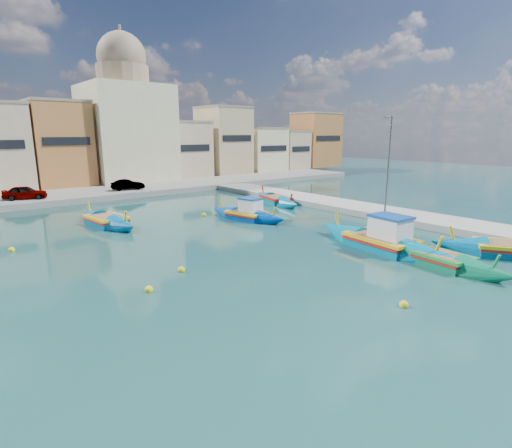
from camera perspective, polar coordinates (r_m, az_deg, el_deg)
name	(u,v)px	position (r m, az deg, el deg)	size (l,w,h in m)	color
ground	(272,293)	(17.41, 2.32, -9.84)	(160.00, 160.00, 0.00)	#133937
east_quay	(463,227)	(31.75, 27.46, -0.32)	(4.00, 70.00, 0.50)	gray
north_quay	(67,196)	(45.72, -25.36, 3.61)	(80.00, 8.00, 0.60)	gray
north_townhouses	(104,147)	(54.23, -20.89, 10.28)	(83.20, 7.87, 10.19)	tan
church_block	(126,119)	(55.97, -18.08, 14.05)	(10.00, 10.00, 19.10)	beige
quay_street_lamp	(388,164)	(33.47, 18.33, 8.19)	(1.18, 0.16, 8.00)	#595B60
luzzu_turquoise_cabin	(381,243)	(24.68, 17.49, -2.56)	(3.23, 10.35, 3.27)	#00779F
luzzu_blue_cabin	(247,215)	(31.62, -1.31, 1.26)	(3.32, 7.83, 2.70)	#0041A1
luzzu_cyan_mid	(276,201)	(38.83, 2.86, 3.33)	(4.00, 8.55, 2.46)	#0076A1
luzzu_green	(107,222)	(31.59, -20.53, 0.30)	(3.02, 8.24, 2.54)	#005E99
luzzu_blue_south	(438,260)	(22.95, 24.51, -4.70)	(2.78, 8.19, 2.32)	#0B744C
luzzu_cyan_south	(510,251)	(26.35, 32.48, -3.31)	(6.39, 8.23, 2.63)	#0069A5
mooring_buoys	(232,251)	(23.08, -3.51, -3.84)	(24.86, 20.45, 0.36)	yellow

